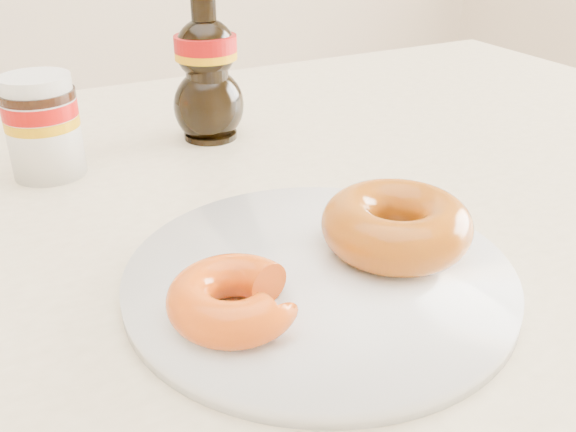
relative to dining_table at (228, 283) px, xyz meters
name	(u,v)px	position (x,y,z in m)	size (l,w,h in m)	color
dining_table	(228,283)	(0.00, 0.00, 0.00)	(1.40, 0.90, 0.75)	beige
plate	(319,277)	(0.01, -0.15, 0.09)	(0.29, 0.29, 0.01)	white
donut_bitten	(234,299)	(-0.07, -0.18, 0.11)	(0.09, 0.09, 0.03)	#C94C0B
donut_whole	(396,225)	(0.08, -0.15, 0.12)	(0.11, 0.11, 0.04)	#A3590A
nutella_jar	(42,122)	(-0.13, 0.15, 0.14)	(0.07, 0.07, 0.10)	white
syrup_bottle	(207,70)	(0.06, 0.18, 0.16)	(0.08, 0.07, 0.16)	black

